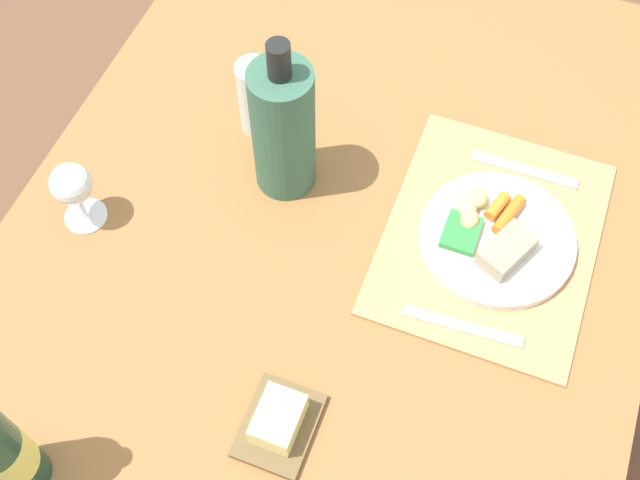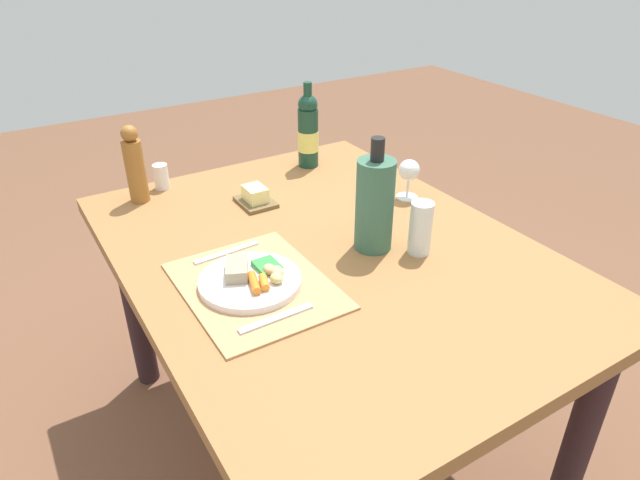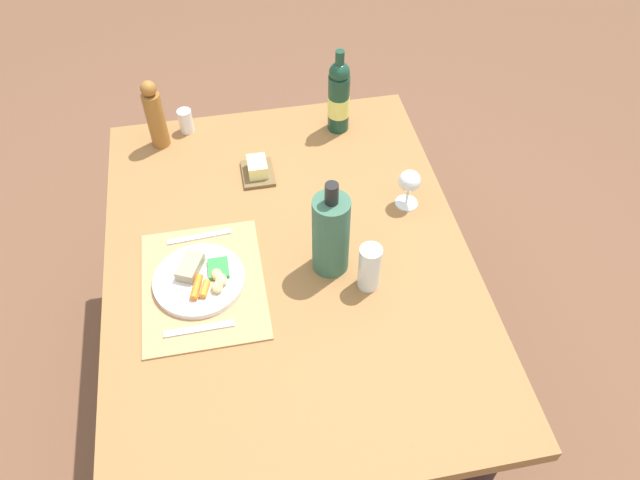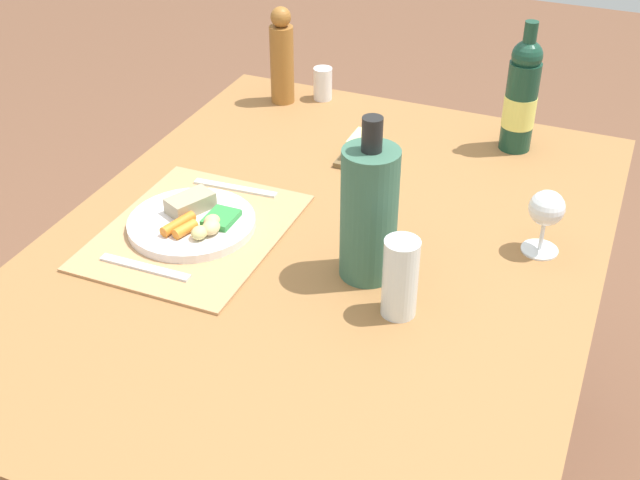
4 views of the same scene
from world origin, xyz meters
The scene contains 10 objects.
ground_plane centered at (0.00, 0.00, 0.00)m, with size 8.00×8.00×0.00m, color brown.
dining_table centered at (0.00, 0.00, 0.64)m, with size 1.38×1.04×0.74m.
placemat centered at (0.06, -0.25, 0.74)m, with size 0.42×0.33×0.01m, color tan.
dinner_plate centered at (0.05, -0.25, 0.76)m, with size 0.25×0.25×0.05m.
fork centered at (-0.11, -0.25, 0.75)m, with size 0.02×0.19×0.01m, color silver.
knife centered at (0.21, -0.26, 0.75)m, with size 0.02×0.18×0.01m, color silver.
butter_dish centered at (-0.35, -0.04, 0.76)m, with size 0.13×0.10×0.06m.
water_tumbler centered at (0.14, 0.20, 0.80)m, with size 0.06×0.06×0.15m.
cooler_bottle centered at (0.05, 0.11, 0.87)m, with size 0.10×0.10×0.31m.
wine_glass centered at (-0.14, 0.39, 0.83)m, with size 0.07×0.07×0.13m.
Camera 1 is at (-0.66, -0.22, 1.84)m, focal length 44.34 mm.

